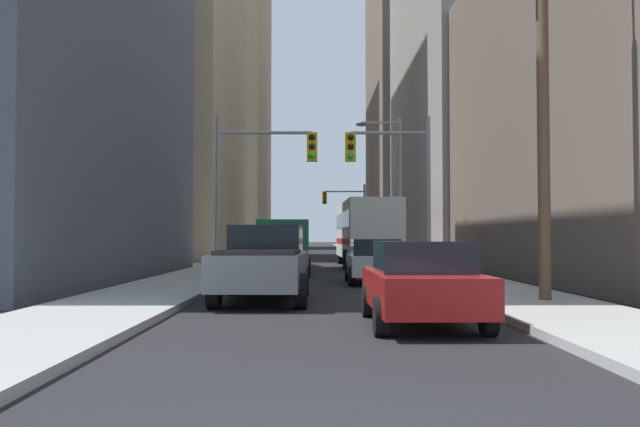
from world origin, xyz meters
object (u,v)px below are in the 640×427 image
sedan_red (422,283)px  cargo_van_green (284,244)px  city_bus (366,231)px  sedan_beige (289,252)px  pickup_truck_grey (264,264)px  traffic_signal_near_left (261,170)px  traffic_signal_near_right (393,171)px  sedan_silver (375,261)px  traffic_signal_far_right (346,208)px

sedan_red → cargo_van_green: bearing=101.4°
city_bus → sedan_beige: city_bus is taller
pickup_truck_grey → sedan_red: pickup_truck_grey is taller
traffic_signal_near_left → traffic_signal_near_right: 4.79m
sedan_silver → traffic_signal_near_left: traffic_signal_near_left is taller
traffic_signal_far_right → sedan_beige: bearing=-101.6°
pickup_truck_grey → sedan_silver: size_ratio=1.30×
city_bus → sedan_beige: (-4.10, 1.09, -1.16)m
sedan_beige → traffic_signal_near_right: size_ratio=0.70×
sedan_red → sedan_beige: (-3.34, 24.95, 0.00)m
pickup_truck_grey → sedan_silver: bearing=62.4°
cargo_van_green → traffic_signal_near_left: traffic_signal_near_left is taller
sedan_silver → sedan_beige: size_ratio=1.00×
city_bus → sedan_red: size_ratio=2.74×
traffic_signal_near_right → traffic_signal_far_right: size_ratio=1.00×
pickup_truck_grey → traffic_signal_near_left: 8.35m
sedan_silver → pickup_truck_grey: bearing=-117.6°
sedan_silver → traffic_signal_far_right: bearing=89.1°
city_bus → cargo_van_green: size_ratio=2.20×
pickup_truck_grey → traffic_signal_near_right: 9.27m
city_bus → pickup_truck_grey: 19.60m
traffic_signal_near_right → sedan_red: bearing=-94.1°
city_bus → sedan_beige: bearing=165.1°
sedan_beige → traffic_signal_near_left: bearing=-92.5°
cargo_van_green → sedan_silver: (3.34, -4.88, -0.52)m
cargo_van_green → traffic_signal_near_right: (4.11, -3.52, 2.72)m
sedan_beige → traffic_signal_near_right: bearing=-71.3°
city_bus → traffic_signal_far_right: 20.78m
cargo_van_green → traffic_signal_far_right: size_ratio=0.87×
pickup_truck_grey → traffic_signal_far_right: 40.15m
cargo_van_green → sedan_red: size_ratio=1.24×
sedan_red → traffic_signal_near_right: (0.90, 12.42, 3.24)m
pickup_truck_grey → cargo_van_green: cargo_van_green is taller
cargo_van_green → traffic_signal_near_right: 6.06m
cargo_van_green → traffic_signal_near_right: size_ratio=0.87×
sedan_beige → traffic_signal_far_right: (4.00, 19.58, 3.26)m
traffic_signal_near_left → traffic_signal_near_right: same height
pickup_truck_grey → cargo_van_green: (-0.01, 11.25, 0.35)m
cargo_van_green → city_bus: bearing=63.4°
pickup_truck_grey → sedan_beige: size_ratio=1.30×
sedan_silver → traffic_signal_near_right: bearing=60.4°
traffic_signal_near_right → cargo_van_green: bearing=139.4°
cargo_van_green → sedan_red: cargo_van_green is taller
cargo_van_green → traffic_signal_near_right: bearing=-40.6°
sedan_silver → sedan_beige: bearing=104.0°
sedan_beige → sedan_red: bearing=-82.4°
sedan_red → traffic_signal_near_left: (-3.89, 12.42, 3.27)m
cargo_van_green → traffic_signal_far_right: bearing=82.3°
cargo_van_green → traffic_signal_far_right: (3.87, 28.59, 2.75)m
sedan_beige → traffic_signal_near_left: 12.97m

